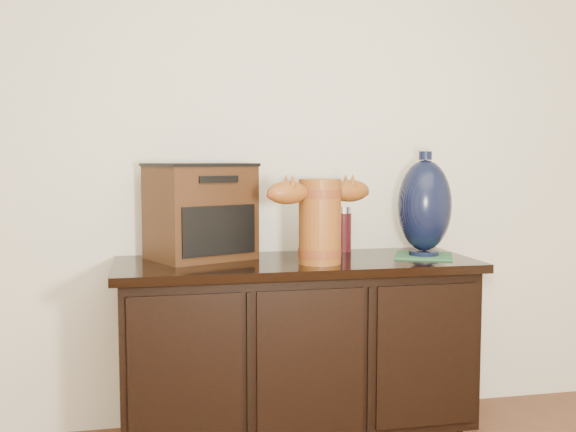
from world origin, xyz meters
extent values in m
plane|color=white|center=(0.00, 2.50, 1.30)|extent=(4.50, 0.00, 4.50)
cube|color=black|center=(0.00, 2.23, 0.04)|extent=(1.29, 0.45, 0.08)
cube|color=black|center=(0.00, 2.23, 0.40)|extent=(1.40, 0.50, 0.64)
cube|color=black|center=(0.00, 2.23, 0.74)|extent=(1.46, 0.56, 0.03)
cube|color=black|center=(-0.47, 1.97, 0.40)|extent=(0.41, 0.01, 0.56)
cube|color=black|center=(0.00, 1.97, 0.40)|extent=(0.41, 0.01, 0.56)
cube|color=black|center=(0.47, 1.97, 0.40)|extent=(0.41, 0.01, 0.56)
cylinder|color=#95501B|center=(0.07, 2.12, 0.92)|extent=(0.21, 0.21, 0.33)
cylinder|color=#4A1A0E|center=(0.07, 2.12, 0.80)|extent=(0.22, 0.22, 0.03)
cylinder|color=#4A1A0E|center=(0.07, 2.12, 1.03)|extent=(0.22, 0.22, 0.03)
ellipsoid|color=#95501B|center=(-0.07, 2.08, 1.04)|extent=(0.19, 0.13, 0.09)
ellipsoid|color=#95501B|center=(0.21, 2.17, 1.04)|extent=(0.19, 0.13, 0.09)
cube|color=#391F0E|center=(-0.38, 2.35, 0.95)|extent=(0.47, 0.43, 0.38)
cube|color=black|center=(-0.31, 2.21, 0.89)|extent=(0.30, 0.14, 0.20)
cube|color=black|center=(-0.38, 2.35, 1.14)|extent=(0.49, 0.45, 0.01)
cube|color=#2C6239|center=(0.55, 2.21, 0.76)|extent=(0.31, 0.31, 0.01)
cylinder|color=black|center=(0.55, 2.21, 0.77)|extent=(0.13, 0.13, 0.02)
ellipsoid|color=black|center=(0.55, 2.21, 0.97)|extent=(0.30, 0.30, 0.38)
cylinder|color=black|center=(0.55, 2.21, 1.18)|extent=(0.05, 0.05, 0.04)
cylinder|color=maroon|center=(0.26, 2.44, 0.84)|extent=(0.07, 0.07, 0.17)
cylinder|color=silver|center=(0.26, 2.44, 0.94)|extent=(0.06, 0.06, 0.03)
camera|label=1|loc=(-0.60, -0.43, 1.17)|focal=42.00mm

